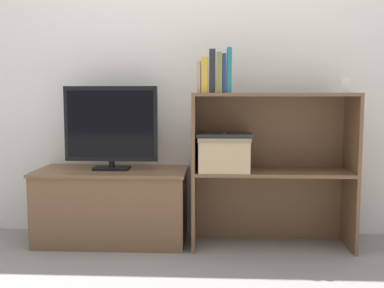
{
  "coord_description": "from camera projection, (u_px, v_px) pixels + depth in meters",
  "views": [
    {
      "loc": [
        0.14,
        -2.56,
        0.92
      ],
      "look_at": [
        0.0,
        0.17,
        0.63
      ],
      "focal_mm": 42.0,
      "sensor_mm": 36.0,
      "label": 1
    }
  ],
  "objects": [
    {
      "name": "bookshelf_lower_tier",
      "position": [
        270.0,
        195.0,
        2.82
      ],
      "size": [
        0.97,
        0.33,
        0.48
      ],
      "color": "brown",
      "rests_on": "ground_plane"
    },
    {
      "name": "book_charcoal",
      "position": [
        212.0,
        71.0,
        2.63
      ],
      "size": [
        0.04,
        0.12,
        0.25
      ],
      "color": "#232328",
      "rests_on": "bookshelf_upper_tier"
    },
    {
      "name": "wall_back",
      "position": [
        194.0,
        55.0,
        2.98
      ],
      "size": [
        10.0,
        0.05,
        2.4
      ],
      "color": "silver",
      "rests_on": "ground_plane"
    },
    {
      "name": "tv",
      "position": [
        111.0,
        126.0,
        2.81
      ],
      "size": [
        0.59,
        0.14,
        0.52
      ],
      "color": "black",
      "rests_on": "tv_stand"
    },
    {
      "name": "bookshelf_upper_tier",
      "position": [
        271.0,
        121.0,
        2.77
      ],
      "size": [
        0.97,
        0.33,
        0.47
      ],
      "color": "brown",
      "rests_on": "bookshelf_lower_tier"
    },
    {
      "name": "book_teal",
      "position": [
        229.0,
        71.0,
        2.63
      ],
      "size": [
        0.03,
        0.14,
        0.26
      ],
      "color": "#1E7075",
      "rests_on": "bookshelf_upper_tier"
    },
    {
      "name": "tv_stand",
      "position": [
        113.0,
        205.0,
        2.86
      ],
      "size": [
        0.95,
        0.45,
        0.46
      ],
      "color": "brown",
      "rests_on": "ground_plane"
    },
    {
      "name": "storage_basket_left",
      "position": [
        224.0,
        152.0,
        2.73
      ],
      "size": [
        0.31,
        0.3,
        0.21
      ],
      "color": "tan",
      "rests_on": "bookshelf_lower_tier"
    },
    {
      "name": "book_mustard",
      "position": [
        205.0,
        75.0,
        2.64
      ],
      "size": [
        0.04,
        0.14,
        0.21
      ],
      "color": "gold",
      "rests_on": "bookshelf_upper_tier"
    },
    {
      "name": "baby_monitor",
      "position": [
        346.0,
        85.0,
        2.67
      ],
      "size": [
        0.05,
        0.04,
        0.12
      ],
      "color": "white",
      "rests_on": "bookshelf_upper_tier"
    },
    {
      "name": "book_navy",
      "position": [
        224.0,
        74.0,
        2.63
      ],
      "size": [
        0.02,
        0.13,
        0.23
      ],
      "color": "navy",
      "rests_on": "bookshelf_upper_tier"
    },
    {
      "name": "book_olive",
      "position": [
        219.0,
        73.0,
        2.63
      ],
      "size": [
        0.03,
        0.16,
        0.23
      ],
      "color": "olive",
      "rests_on": "bookshelf_upper_tier"
    },
    {
      "name": "laptop",
      "position": [
        224.0,
        135.0,
        2.72
      ],
      "size": [
        0.33,
        0.24,
        0.02
      ],
      "color": "#2D2D33",
      "rests_on": "storage_basket_left"
    },
    {
      "name": "ground_plane",
      "position": [
        191.0,
        254.0,
        2.65
      ],
      "size": [
        16.0,
        16.0,
        0.0
      ],
      "primitive_type": "plane",
      "color": "gray"
    },
    {
      "name": "book_tan",
      "position": [
        199.0,
        77.0,
        2.64
      ],
      "size": [
        0.02,
        0.12,
        0.18
      ],
      "color": "tan",
      "rests_on": "bookshelf_upper_tier"
    }
  ]
}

